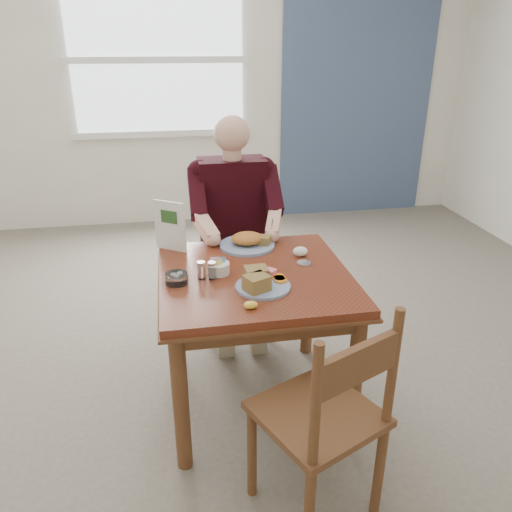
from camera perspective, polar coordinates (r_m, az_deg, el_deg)
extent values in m
plane|color=#61594F|center=(2.79, -0.14, -15.98)|extent=(6.00, 6.00, 0.00)
plane|color=white|center=(5.15, -6.30, 19.20)|extent=(5.50, 0.00, 5.50)
cube|color=#415578|center=(5.48, 11.63, 19.15)|extent=(1.60, 0.02, 2.80)
ellipsoid|color=yellow|center=(2.08, -0.61, -5.62)|extent=(0.06, 0.05, 0.03)
ellipsoid|color=white|center=(2.57, 5.08, 0.52)|extent=(0.09, 0.08, 0.05)
cylinder|color=silver|center=(2.49, 5.49, -0.82)|extent=(0.08, 0.08, 0.01)
cube|color=white|center=(5.10, -11.19, 21.14)|extent=(1.60, 0.02, 1.30)
cube|color=white|center=(5.15, -10.59, 13.58)|extent=(1.72, 0.04, 0.06)
cube|color=white|center=(5.09, -11.19, 21.13)|extent=(1.72, 0.04, 0.06)
cube|color=maroon|center=(2.40, -0.15, -2.38)|extent=(0.90, 0.90, 0.04)
cube|color=#5A2D1D|center=(2.41, -0.15, -2.97)|extent=(0.92, 0.92, 0.01)
cylinder|color=#5A2D1D|center=(2.24, -8.60, -16.17)|extent=(0.07, 0.07, 0.71)
cylinder|color=#5A2D1D|center=(2.37, 11.19, -13.91)|extent=(0.07, 0.07, 0.71)
cylinder|color=#5A2D1D|center=(2.89, -9.20, -6.31)|extent=(0.07, 0.07, 0.71)
cylinder|color=#5A2D1D|center=(2.99, 5.96, -5.05)|extent=(0.07, 0.07, 0.71)
cube|color=#5A2D1D|center=(2.09, 1.72, -8.71)|extent=(0.80, 0.03, 0.08)
cube|color=#5A2D1D|center=(2.77, -1.55, -0.22)|extent=(0.80, 0.03, 0.08)
cube|color=#5A2D1D|center=(2.40, -9.40, -4.57)|extent=(0.03, 0.80, 0.08)
cube|color=#5A2D1D|center=(2.52, 8.64, -3.11)|extent=(0.03, 0.80, 0.08)
cylinder|color=#5A2D1D|center=(3.11, -5.26, -6.48)|extent=(0.04, 0.04, 0.45)
cylinder|color=#5A2D1D|center=(3.16, 1.29, -5.93)|extent=(0.04, 0.04, 0.45)
cylinder|color=#5A2D1D|center=(3.43, -5.82, -3.51)|extent=(0.04, 0.04, 0.45)
cylinder|color=#5A2D1D|center=(3.47, 0.12, -3.05)|extent=(0.04, 0.04, 0.45)
cube|color=#5A2D1D|center=(3.18, -2.49, -0.86)|extent=(0.42, 0.42, 0.03)
cylinder|color=#5A2D1D|center=(3.24, -6.16, 3.99)|extent=(0.04, 0.04, 0.50)
cylinder|color=#5A2D1D|center=(3.28, 0.13, 4.39)|extent=(0.04, 0.04, 0.50)
cube|color=#5A2D1D|center=(3.23, -3.04, 5.87)|extent=(0.38, 0.03, 0.14)
cylinder|color=#5A2D1D|center=(2.19, -0.47, -21.53)|extent=(0.05, 0.05, 0.45)
cylinder|color=#5A2D1D|center=(2.36, 7.14, -17.85)|extent=(0.05, 0.05, 0.45)
cylinder|color=#5A2D1D|center=(2.18, 13.90, -22.66)|extent=(0.05, 0.05, 0.45)
cube|color=#5A2D1D|center=(2.01, 7.00, -17.46)|extent=(0.56, 0.56, 0.03)
cylinder|color=#5A2D1D|center=(1.66, 6.80, -17.05)|extent=(0.05, 0.05, 0.50)
cylinder|color=#5A2D1D|center=(1.88, 15.33, -12.49)|extent=(0.05, 0.05, 0.50)
cube|color=#5A2D1D|center=(1.70, 11.64, -12.02)|extent=(0.36, 0.19, 0.14)
cube|color=gray|center=(3.03, -4.08, -0.63)|extent=(0.13, 0.38, 0.12)
cube|color=gray|center=(3.05, -0.35, -0.36)|extent=(0.13, 0.38, 0.12)
cube|color=gray|center=(3.01, -3.53, -7.24)|extent=(0.10, 0.10, 0.48)
cube|color=gray|center=(3.03, 0.24, -6.91)|extent=(0.10, 0.10, 0.48)
cube|color=black|center=(3.07, -2.69, 5.75)|extent=(0.40, 0.22, 0.58)
sphere|color=black|center=(3.00, -6.43, 9.54)|extent=(0.15, 0.15, 0.15)
sphere|color=black|center=(3.04, 0.83, 9.90)|extent=(0.15, 0.15, 0.15)
cylinder|color=#DAA38A|center=(2.97, -2.75, 11.33)|extent=(0.11, 0.11, 0.08)
sphere|color=#DAA38A|center=(2.95, -2.80, 13.80)|extent=(0.21, 0.21, 0.21)
cube|color=black|center=(2.91, -6.76, 7.05)|extent=(0.09, 0.29, 0.27)
cube|color=black|center=(2.96, 1.82, 7.52)|extent=(0.09, 0.29, 0.27)
sphere|color=black|center=(2.83, -6.51, 4.47)|extent=(0.09, 0.09, 0.09)
sphere|color=black|center=(2.89, 2.26, 4.99)|extent=(0.09, 0.09, 0.09)
cube|color=#DAA38A|center=(2.76, -5.72, 3.22)|extent=(0.14, 0.23, 0.14)
cube|color=#DAA38A|center=(2.81, 2.04, 3.71)|extent=(0.14, 0.23, 0.14)
sphere|color=#DAA38A|center=(2.69, -4.89, 1.91)|extent=(0.08, 0.08, 0.08)
sphere|color=#DAA38A|center=(2.73, 1.80, 2.35)|extent=(0.08, 0.08, 0.08)
cylinder|color=silver|center=(2.72, 1.82, 3.33)|extent=(0.01, 0.05, 0.12)
cylinder|color=white|center=(2.24, 0.80, -3.52)|extent=(0.31, 0.31, 0.01)
cube|color=tan|center=(2.18, 0.08, -3.09)|extent=(0.13, 0.12, 0.07)
cube|color=tan|center=(2.26, 0.05, -2.16)|extent=(0.11, 0.09, 0.07)
cylinder|color=orange|center=(2.28, 2.84, -2.79)|extent=(0.07, 0.07, 0.01)
cylinder|color=orange|center=(2.30, 2.69, -2.57)|extent=(0.08, 0.08, 0.01)
cylinder|color=orange|center=(2.31, 2.54, -2.35)|extent=(0.08, 0.08, 0.01)
cube|color=#F87581|center=(2.34, 1.64, -1.84)|extent=(0.07, 0.07, 0.03)
cylinder|color=white|center=(2.69, -1.02, 1.24)|extent=(0.39, 0.39, 0.02)
ellipsoid|color=gold|center=(2.67, -1.02, 2.04)|extent=(0.21, 0.20, 0.06)
cube|color=tan|center=(2.68, 0.46, 1.88)|extent=(0.13, 0.11, 0.04)
cylinder|color=white|center=(2.38, -4.29, -1.41)|extent=(0.11, 0.11, 0.05)
cube|color=pink|center=(2.36, -4.58, -0.60)|extent=(0.04, 0.02, 0.03)
cube|color=#6699D8|center=(2.37, -3.98, -0.42)|extent=(0.04, 0.02, 0.03)
cube|color=#EAD159|center=(2.35, -4.25, -0.73)|extent=(0.04, 0.03, 0.03)
cube|color=white|center=(2.37, -4.78, -0.45)|extent=(0.04, 0.01, 0.03)
cylinder|color=white|center=(2.33, -6.26, -1.81)|extent=(0.04, 0.04, 0.07)
cylinder|color=silver|center=(2.31, -6.31, -0.86)|extent=(0.05, 0.05, 0.02)
cylinder|color=white|center=(2.32, -5.04, -1.84)|extent=(0.04, 0.04, 0.07)
cylinder|color=silver|center=(2.31, -5.07, -0.88)|extent=(0.05, 0.05, 0.02)
cylinder|color=white|center=(2.31, -9.06, -2.54)|extent=(0.10, 0.10, 0.05)
cylinder|color=white|center=(2.30, -9.41, -2.23)|extent=(0.03, 0.03, 0.02)
cylinder|color=white|center=(2.31, -8.70, -2.06)|extent=(0.03, 0.03, 0.02)
cylinder|color=white|center=(2.29, -9.07, -2.37)|extent=(0.03, 0.03, 0.02)
cube|color=white|center=(2.64, -9.80, 3.41)|extent=(0.16, 0.11, 0.27)
cube|color=#2D5926|center=(2.62, -9.93, 4.41)|extent=(0.08, 0.06, 0.07)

